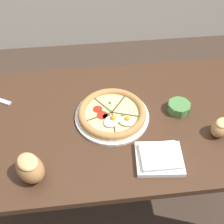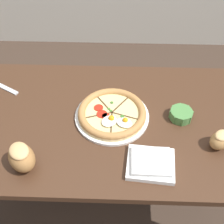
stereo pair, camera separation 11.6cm
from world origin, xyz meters
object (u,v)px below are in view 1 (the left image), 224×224
dining_table (105,135)px  pizza (112,114)px  bread_piece_far (221,127)px  bread_piece_mid (30,168)px  napkin_folded (159,158)px  ramekin_bowl (179,107)px

dining_table → pizza: size_ratio=4.55×
bread_piece_far → pizza: bearing=161.4°
pizza → bread_piece_mid: (-0.31, -0.25, 0.03)m
napkin_folded → bread_piece_far: bearing=19.9°
dining_table → bread_piece_far: size_ratio=12.94×
pizza → ramekin_bowl: pizza is taller
dining_table → bread_piece_mid: (-0.28, -0.24, 0.16)m
ramekin_bowl → napkin_folded: bearing=-120.3°
pizza → napkin_folded: (0.15, -0.23, -0.00)m
bread_piece_far → dining_table: bearing=164.1°
dining_table → bread_piece_far: bearing=-15.9°
pizza → bread_piece_mid: bearing=-141.4°
bread_piece_mid → dining_table: bearing=40.8°
pizza → bread_piece_far: size_ratio=2.84×
dining_table → pizza: (0.04, 0.01, 0.12)m
ramekin_bowl → bread_piece_far: bread_piece_far is taller
dining_table → bread_piece_far: bread_piece_far is taller
pizza → napkin_folded: bearing=-57.8°
napkin_folded → bread_piece_far: (0.26, 0.10, 0.03)m
dining_table → bread_piece_far: (0.45, -0.13, 0.15)m
pizza → bread_piece_mid: 0.40m
pizza → napkin_folded: size_ratio=1.70×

